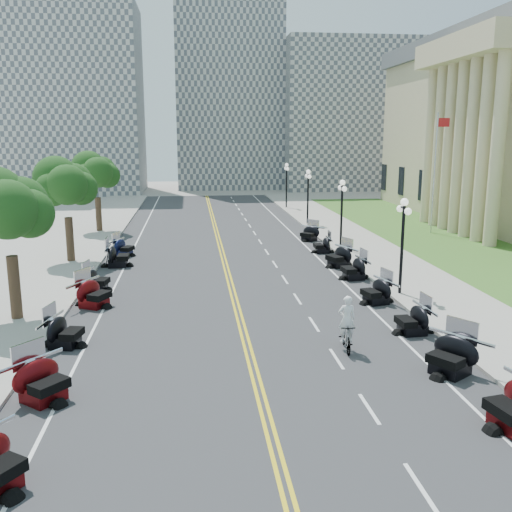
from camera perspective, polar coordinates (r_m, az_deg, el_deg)
name	(u,v)px	position (r m, az deg, el deg)	size (l,w,h in m)	color
ground	(242,327)	(25.07, -1.40, -7.12)	(160.00, 160.00, 0.00)	gray
road	(227,273)	(34.65, -2.87, -1.70)	(16.00, 90.00, 0.01)	#333335
centerline_yellow_a	(225,273)	(34.64, -3.07, -1.69)	(0.12, 90.00, 0.00)	yellow
centerline_yellow_b	(229,273)	(34.66, -2.67, -1.68)	(0.12, 90.00, 0.00)	yellow
edge_line_north	(331,270)	(35.61, 7.47, -1.40)	(0.12, 90.00, 0.00)	white
edge_line_south	(120,276)	(34.86, -13.43, -1.92)	(0.12, 90.00, 0.00)	white
lane_dash_3	(420,487)	(15.15, 16.12, -21.32)	(0.12, 2.00, 0.00)	white
lane_dash_4	(369,409)	(18.40, 11.25, -14.74)	(0.12, 2.00, 0.00)	white
lane_dash_5	(337,359)	(21.89, 8.06, -10.13)	(0.12, 2.00, 0.00)	white
lane_dash_6	(314,324)	(25.53, 5.82, -6.79)	(0.12, 2.00, 0.00)	white
lane_dash_7	(297,299)	(29.27, 4.17, -4.29)	(0.12, 2.00, 0.00)	white
lane_dash_8	(285,279)	(33.07, 2.90, -2.36)	(0.12, 2.00, 0.00)	white
lane_dash_9	(275,264)	(36.91, 1.89, -0.82)	(0.12, 2.00, 0.00)	white
lane_dash_10	(267,252)	(40.78, 1.08, 0.42)	(0.12, 2.00, 0.00)	white
lane_dash_11	(260,242)	(44.67, 0.41, 1.45)	(0.12, 2.00, 0.00)	white
lane_dash_12	(254,233)	(48.59, -0.15, 2.31)	(0.12, 2.00, 0.00)	white
lane_dash_13	(250,226)	(52.51, -0.63, 3.04)	(0.12, 2.00, 0.00)	white
lane_dash_14	(246,219)	(56.45, -1.05, 3.68)	(0.12, 2.00, 0.00)	white
lane_dash_15	(242,214)	(60.39, -1.41, 4.22)	(0.12, 2.00, 0.00)	white
lane_dash_16	(239,209)	(64.34, -1.72, 4.71)	(0.12, 2.00, 0.00)	white
lane_dash_17	(236,205)	(68.30, -2.00, 5.13)	(0.12, 2.00, 0.00)	white
lane_dash_18	(234,201)	(72.26, -2.25, 5.51)	(0.12, 2.00, 0.00)	white
lane_dash_19	(231,198)	(76.22, -2.48, 5.85)	(0.12, 2.00, 0.00)	white
sidewalk_north	(394,267)	(36.78, 13.68, -1.11)	(5.00, 90.00, 0.15)	#9E9991
sidewalk_south	(49,277)	(35.59, -20.01, -1.94)	(5.00, 90.00, 0.15)	#9E9991
lawn	(446,242)	(46.69, 18.43, 1.33)	(9.00, 60.00, 0.10)	#356023
distant_block_a	(76,100)	(87.20, -17.57, 14.64)	(18.00, 14.00, 26.00)	gray
distant_block_b	(228,90)	(92.04, -2.78, 16.25)	(16.00, 12.00, 30.00)	gray
distant_block_c	(346,116)	(91.85, 8.98, 13.64)	(20.00, 14.00, 22.00)	gray
street_lamp_2	(402,247)	(30.11, 14.40, 0.89)	(0.50, 1.20, 4.90)	black
street_lamp_3	(342,215)	(41.39, 8.55, 4.10)	(0.50, 1.20, 4.90)	black
street_lamp_4	(308,197)	(52.98, 5.21, 5.90)	(0.50, 1.20, 4.90)	black
street_lamp_5	(286,186)	(64.73, 3.07, 7.04)	(0.50, 1.20, 4.90)	black
flagpole	(434,174)	(49.92, 17.41, 7.79)	(1.10, 0.20, 10.00)	silver
tree_2	(8,216)	(27.02, -23.54, 3.65)	(4.80, 4.80, 9.20)	#235619
tree_3	(66,190)	(38.58, -18.42, 6.26)	(4.80, 4.80, 9.20)	#235619
tree_4	(97,177)	(50.35, -15.66, 7.64)	(4.80, 4.80, 9.20)	#235619
motorcycle_n_4	(451,354)	(21.25, 18.92, -9.21)	(2.18, 2.18, 1.53)	black
motorcycle_n_5	(413,318)	(24.95, 15.40, -6.01)	(1.94, 1.94, 1.36)	black
motorcycle_n_6	(376,290)	(28.90, 11.95, -3.35)	(1.97, 1.97, 1.38)	black
motorcycle_n_7	(354,267)	(33.45, 9.77, -1.12)	(2.03, 2.03, 1.42)	black
motorcycle_n_8	(339,255)	(36.42, 8.30, 0.05)	(2.11, 2.11, 1.48)	black
motorcycle_n_9	(322,244)	(40.63, 6.65, 1.19)	(1.80, 1.80, 1.26)	black
motorcycle_n_10	(309,233)	(45.18, 5.36, 2.35)	(1.88, 1.88, 1.32)	black
motorcycle_s_4	(42,379)	(19.44, -20.59, -11.41)	(2.13, 2.13, 1.49)	#590A0C
motorcycle_s_5	(64,330)	(23.84, -18.64, -7.04)	(1.98, 1.98, 1.39)	black
motorcycle_s_6	(94,292)	(28.79, -15.93, -3.49)	(2.13, 2.13, 1.49)	#590A0C
motorcycle_s_7	(96,279)	(31.73, -15.66, -2.22)	(1.87, 1.87, 1.31)	black
motorcycle_s_8	(118,255)	(37.13, -13.68, 0.10)	(2.19, 2.19, 1.53)	black
motorcycle_s_9	(124,246)	(40.39, -13.11, 0.93)	(1.90, 1.90, 1.33)	black
bicycle	(346,337)	(22.56, 9.00, -7.97)	(0.53, 1.88, 1.13)	#A51414
cyclist_rider	(347,300)	(22.09, 9.13, -4.33)	(0.68, 0.45, 1.86)	silver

